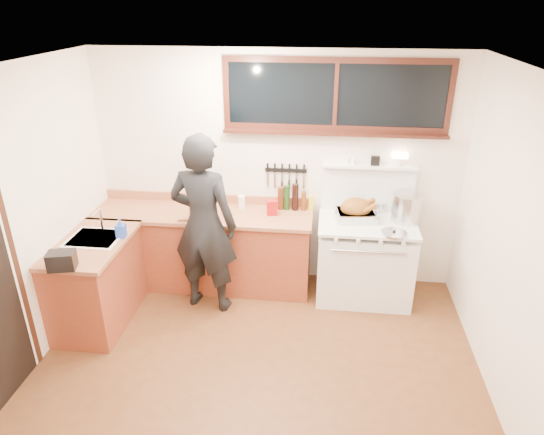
# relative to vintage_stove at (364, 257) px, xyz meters

# --- Properties ---
(ground_plane) EXTENTS (4.00, 3.50, 0.02)m
(ground_plane) POSITION_rel_vintage_stove_xyz_m (-1.00, -1.41, -0.48)
(ground_plane) COLOR #562E16
(room_shell) EXTENTS (4.10, 3.60, 2.65)m
(room_shell) POSITION_rel_vintage_stove_xyz_m (-1.00, -1.41, 1.18)
(room_shell) COLOR white
(room_shell) RESTS_ON ground
(counter_back) EXTENTS (2.44, 0.64, 1.00)m
(counter_back) POSITION_rel_vintage_stove_xyz_m (-1.80, 0.04, -0.01)
(counter_back) COLOR maroon
(counter_back) RESTS_ON ground
(counter_left) EXTENTS (0.64, 1.09, 0.90)m
(counter_left) POSITION_rel_vintage_stove_xyz_m (-2.70, -0.79, -0.01)
(counter_left) COLOR maroon
(counter_left) RESTS_ON ground
(sink_unit) EXTENTS (0.50, 0.45, 0.37)m
(sink_unit) POSITION_rel_vintage_stove_xyz_m (-2.68, -0.71, 0.38)
(sink_unit) COLOR white
(sink_unit) RESTS_ON counter_left
(vintage_stove) EXTENTS (1.02, 0.74, 1.57)m
(vintage_stove) POSITION_rel_vintage_stove_xyz_m (0.00, 0.00, 0.00)
(vintage_stove) COLOR white
(vintage_stove) RESTS_ON ground
(back_window) EXTENTS (2.32, 0.13, 0.77)m
(back_window) POSITION_rel_vintage_stove_xyz_m (-0.40, 0.31, 1.60)
(back_window) COLOR black
(back_window) RESTS_ON room_shell
(knife_strip) EXTENTS (0.46, 0.03, 0.28)m
(knife_strip) POSITION_rel_vintage_stove_xyz_m (-0.90, 0.32, 0.84)
(knife_strip) COLOR black
(knife_strip) RESTS_ON room_shell
(man) EXTENTS (0.76, 0.57, 1.91)m
(man) POSITION_rel_vintage_stove_xyz_m (-1.67, -0.39, 0.49)
(man) COLOR black
(man) RESTS_ON ground
(soap_bottle) EXTENTS (0.10, 0.10, 0.20)m
(soap_bottle) POSITION_rel_vintage_stove_xyz_m (-2.43, -0.65, 0.53)
(soap_bottle) COLOR blue
(soap_bottle) RESTS_ON counter_left
(toaster) EXTENTS (0.26, 0.21, 0.16)m
(toaster) POSITION_rel_vintage_stove_xyz_m (-2.70, -1.29, 0.51)
(toaster) COLOR black
(toaster) RESTS_ON counter_left
(cutting_board) EXTENTS (0.47, 0.38, 0.14)m
(cutting_board) POSITION_rel_vintage_stove_xyz_m (-1.79, -0.04, 0.49)
(cutting_board) COLOR #A86442
(cutting_board) RESTS_ON counter_back
(roast_turkey) EXTENTS (0.47, 0.37, 0.24)m
(roast_turkey) POSITION_rel_vintage_stove_xyz_m (-0.13, 0.03, 0.53)
(roast_turkey) COLOR silver
(roast_turkey) RESTS_ON vintage_stove
(stockpot) EXTENTS (0.34, 0.34, 0.30)m
(stockpot) POSITION_rel_vintage_stove_xyz_m (0.40, 0.07, 0.58)
(stockpot) COLOR silver
(stockpot) RESTS_ON vintage_stove
(saucepan) EXTENTS (0.16, 0.27, 0.11)m
(saucepan) POSITION_rel_vintage_stove_xyz_m (0.15, 0.29, 0.49)
(saucepan) COLOR silver
(saucepan) RESTS_ON vintage_stove
(pot_lid) EXTENTS (0.34, 0.34, 0.04)m
(pot_lid) POSITION_rel_vintage_stove_xyz_m (0.24, -0.27, 0.45)
(pot_lid) COLOR silver
(pot_lid) RESTS_ON vintage_stove
(coffee_tin) EXTENTS (0.12, 0.11, 0.16)m
(coffee_tin) POSITION_rel_vintage_stove_xyz_m (-1.02, 0.06, 0.52)
(coffee_tin) COLOR maroon
(coffee_tin) RESTS_ON counter_back
(pitcher) EXTENTS (0.09, 0.09, 0.15)m
(pitcher) POSITION_rel_vintage_stove_xyz_m (-1.38, 0.19, 0.51)
(pitcher) COLOR white
(pitcher) RESTS_ON counter_back
(bottle_cluster) EXTENTS (0.40, 0.07, 0.30)m
(bottle_cluster) POSITION_rel_vintage_stove_xyz_m (-0.81, 0.22, 0.56)
(bottle_cluster) COLOR black
(bottle_cluster) RESTS_ON counter_back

